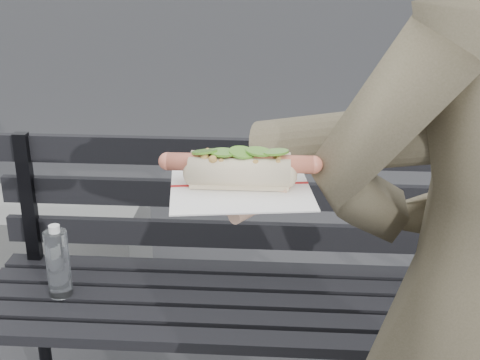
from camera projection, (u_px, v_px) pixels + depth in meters
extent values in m
cylinder|color=black|center=(42.00, 332.00, 2.12)|extent=(0.04, 0.04, 0.45)
cylinder|color=black|center=(473.00, 350.00, 2.03)|extent=(0.04, 0.04, 0.45)
cube|color=black|center=(247.00, 342.00, 1.66)|extent=(1.50, 0.07, 0.03)
cube|color=black|center=(249.00, 322.00, 1.75)|extent=(1.50, 0.07, 0.03)
cube|color=black|center=(251.00, 304.00, 1.83)|extent=(1.50, 0.07, 0.03)
cube|color=black|center=(252.00, 287.00, 1.91)|extent=(1.50, 0.07, 0.03)
cube|color=black|center=(254.00, 271.00, 2.00)|extent=(1.50, 0.07, 0.03)
cube|color=black|center=(29.00, 201.00, 1.97)|extent=(0.04, 0.03, 0.42)
cube|color=black|center=(255.00, 235.00, 1.99)|extent=(1.50, 0.02, 0.08)
cube|color=black|center=(255.00, 195.00, 1.94)|extent=(1.50, 0.02, 0.08)
cube|color=black|center=(255.00, 153.00, 1.89)|extent=(1.50, 0.02, 0.08)
cylinder|color=white|center=(58.00, 264.00, 1.81)|extent=(0.06, 0.06, 0.19)
cylinder|color=white|center=(54.00, 229.00, 1.77)|extent=(0.03, 0.03, 0.02)
cylinder|color=#4C4733|center=(420.00, 134.00, 0.96)|extent=(0.51, 0.23, 0.19)
cylinder|color=#D8A384|center=(269.00, 191.00, 0.93)|extent=(0.09, 0.08, 0.07)
ellipsoid|color=#D8A384|center=(240.00, 197.00, 0.93)|extent=(0.10, 0.12, 0.03)
cylinder|color=#D8A384|center=(198.00, 203.00, 0.90)|extent=(0.06, 0.02, 0.02)
cylinder|color=#D8A384|center=(200.00, 197.00, 0.92)|extent=(0.06, 0.02, 0.02)
cylinder|color=#D8A384|center=(202.00, 192.00, 0.94)|extent=(0.06, 0.02, 0.02)
cylinder|color=#D8A384|center=(203.00, 186.00, 0.96)|extent=(0.06, 0.02, 0.02)
cylinder|color=#D8A384|center=(245.00, 212.00, 0.88)|extent=(0.04, 0.05, 0.02)
cube|color=white|center=(240.00, 185.00, 0.92)|extent=(0.21, 0.21, 0.00)
cube|color=#B21E1E|center=(240.00, 184.00, 0.92)|extent=(0.19, 0.03, 0.00)
cylinder|color=#D56C52|center=(240.00, 163.00, 0.91)|extent=(0.20, 0.02, 0.02)
sphere|color=#D56C52|center=(167.00, 161.00, 0.92)|extent=(0.02, 0.02, 0.02)
sphere|color=#D56C52|center=(314.00, 165.00, 0.90)|extent=(0.02, 0.02, 0.02)
sphere|color=#9E6B2D|center=(205.00, 158.00, 0.90)|extent=(0.01, 0.01, 0.01)
sphere|color=#9E6B2D|center=(196.00, 155.00, 0.91)|extent=(0.01, 0.01, 0.01)
sphere|color=#9E6B2D|center=(211.00, 151.00, 0.92)|extent=(0.01, 0.01, 0.01)
sphere|color=#9E6B2D|center=(256.00, 158.00, 0.92)|extent=(0.01, 0.01, 0.01)
sphere|color=#9E6B2D|center=(281.00, 156.00, 0.91)|extent=(0.01, 0.01, 0.01)
sphere|color=#9E6B2D|center=(200.00, 161.00, 0.91)|extent=(0.01, 0.01, 0.01)
sphere|color=#9E6B2D|center=(219.00, 160.00, 0.91)|extent=(0.01, 0.01, 0.01)
sphere|color=#9E6B2D|center=(250.00, 161.00, 0.91)|extent=(0.01, 0.01, 0.01)
sphere|color=#9E6B2D|center=(278.00, 164.00, 0.89)|extent=(0.01, 0.01, 0.01)
sphere|color=#9E6B2D|center=(215.00, 163.00, 0.90)|extent=(0.01, 0.01, 0.01)
sphere|color=#9E6B2D|center=(221.00, 161.00, 0.89)|extent=(0.01, 0.01, 0.01)
sphere|color=#9E6B2D|center=(208.00, 150.00, 0.93)|extent=(0.01, 0.01, 0.01)
sphere|color=#9E6B2D|center=(259.00, 164.00, 0.89)|extent=(0.01, 0.01, 0.01)
sphere|color=#9E6B2D|center=(213.00, 160.00, 0.89)|extent=(0.01, 0.01, 0.01)
sphere|color=#9E6B2D|center=(227.00, 154.00, 0.92)|extent=(0.01, 0.01, 0.01)
sphere|color=#9E6B2D|center=(256.00, 164.00, 0.89)|extent=(0.01, 0.01, 0.01)
sphere|color=#9E6B2D|center=(279.00, 159.00, 0.89)|extent=(0.01, 0.01, 0.01)
sphere|color=#9E6B2D|center=(243.00, 153.00, 0.92)|extent=(0.01, 0.01, 0.01)
sphere|color=#9E6B2D|center=(263.00, 160.00, 0.91)|extent=(0.01, 0.01, 0.01)
sphere|color=#9E6B2D|center=(200.00, 153.00, 0.93)|extent=(0.01, 0.01, 0.01)
sphere|color=#9E6B2D|center=(263.00, 160.00, 0.91)|extent=(0.01, 0.01, 0.01)
sphere|color=#9E6B2D|center=(214.00, 155.00, 0.91)|extent=(0.01, 0.01, 0.01)
cylinder|color=#539227|center=(204.00, 152.00, 0.91)|extent=(0.04, 0.04, 0.01)
cylinder|color=#539227|center=(223.00, 152.00, 0.90)|extent=(0.04, 0.04, 0.00)
cylinder|color=#539227|center=(242.00, 152.00, 0.90)|extent=(0.04, 0.04, 0.01)
cylinder|color=#539227|center=(259.00, 152.00, 0.90)|extent=(0.04, 0.04, 0.01)
cylinder|color=#539227|center=(276.00, 152.00, 0.90)|extent=(0.04, 0.04, 0.01)
cube|color=brown|center=(442.00, 280.00, 2.86)|extent=(0.09, 0.10, 0.00)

